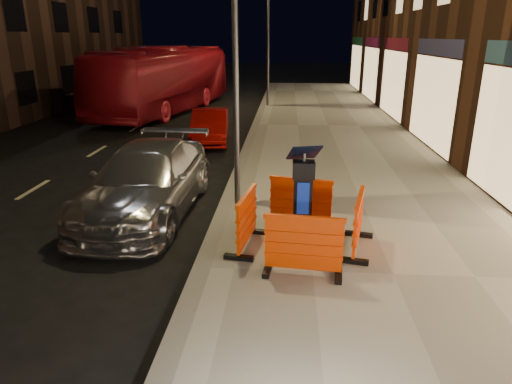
# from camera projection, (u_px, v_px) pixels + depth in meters

# --- Properties ---
(ground_plane) EXTENTS (120.00, 120.00, 0.00)m
(ground_plane) POSITION_uv_depth(u_px,v_px,m) (202.00, 276.00, 7.31)
(ground_plane) COLOR black
(ground_plane) RESTS_ON ground
(sidewalk) EXTENTS (6.00, 60.00, 0.15)m
(sidewalk) POSITION_uv_depth(u_px,v_px,m) (392.00, 278.00, 7.09)
(sidewalk) COLOR gray
(sidewalk) RESTS_ON ground
(kerb) EXTENTS (0.30, 60.00, 0.15)m
(kerb) POSITION_uv_depth(u_px,v_px,m) (202.00, 272.00, 7.29)
(kerb) COLOR slate
(kerb) RESTS_ON ground
(parking_kiosk) EXTENTS (0.64, 0.64, 1.73)m
(parking_kiosk) POSITION_uv_depth(u_px,v_px,m) (303.00, 201.00, 7.68)
(parking_kiosk) COLOR black
(parking_kiosk) RESTS_ON sidewalk
(barrier_front) EXTENTS (1.29, 0.64, 0.97)m
(barrier_front) POSITION_uv_depth(u_px,v_px,m) (304.00, 246.00, 6.91)
(barrier_front) COLOR #F23C03
(barrier_front) RESTS_ON sidewalk
(barrier_back) EXTENTS (1.33, 0.80, 0.97)m
(barrier_back) POSITION_uv_depth(u_px,v_px,m) (301.00, 202.00, 8.71)
(barrier_back) COLOR #F23C03
(barrier_back) RESTS_ON sidewalk
(barrier_kerbside) EXTENTS (0.70, 1.30, 0.97)m
(barrier_kerbside) POSITION_uv_depth(u_px,v_px,m) (247.00, 220.00, 7.87)
(barrier_kerbside) COLOR #F23C03
(barrier_kerbside) RESTS_ON sidewalk
(barrier_bldgside) EXTENTS (0.78, 1.32, 0.97)m
(barrier_bldgside) POSITION_uv_depth(u_px,v_px,m) (358.00, 223.00, 7.75)
(barrier_bldgside) COLOR #F23C03
(barrier_bldgside) RESTS_ON sidewalk
(car_silver) EXTENTS (2.21, 5.05, 1.44)m
(car_silver) POSITION_uv_depth(u_px,v_px,m) (149.00, 212.00, 9.94)
(car_silver) COLOR #ADADB2
(car_silver) RESTS_ON ground
(car_red) EXTENTS (1.60, 3.64, 1.16)m
(car_red) POSITION_uv_depth(u_px,v_px,m) (211.00, 142.00, 16.46)
(car_red) COLOR maroon
(car_red) RESTS_ON ground
(bus_doubledecker) EXTENTS (4.60, 11.72, 3.18)m
(bus_doubledecker) POSITION_uv_depth(u_px,v_px,m) (168.00, 112.00, 23.11)
(bus_doubledecker) COLOR maroon
(bus_doubledecker) RESTS_ON ground
(street_lamp_mid) EXTENTS (0.12, 0.12, 6.00)m
(street_lamp_mid) POSITION_uv_depth(u_px,v_px,m) (235.00, 62.00, 9.10)
(street_lamp_mid) COLOR #3F3F44
(street_lamp_mid) RESTS_ON sidewalk
(street_lamp_far) EXTENTS (0.12, 0.12, 6.00)m
(street_lamp_far) POSITION_uv_depth(u_px,v_px,m) (268.00, 46.00, 23.25)
(street_lamp_far) COLOR #3F3F44
(street_lamp_far) RESTS_ON sidewalk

